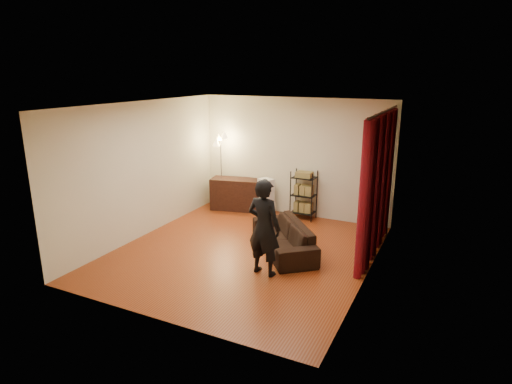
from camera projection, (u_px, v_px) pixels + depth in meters
The scene contains 14 objects.
floor at pixel (244, 252), 7.96m from camera, with size 5.00×5.00×0.00m, color brown.
ceiling at pixel (243, 105), 7.22m from camera, with size 5.00×5.00×0.00m, color white.
wall_back at pixel (294, 157), 9.75m from camera, with size 5.00×5.00×0.00m, color beige.
wall_front at pixel (153, 226), 5.43m from camera, with size 5.00×5.00×0.00m, color beige.
wall_left at pixel (144, 170), 8.54m from camera, with size 5.00×5.00×0.00m, color beige.
wall_right at pixel (372, 198), 6.64m from camera, with size 5.00×5.00×0.00m, color beige.
curtain_rod at pixel (384, 111), 7.33m from camera, with size 0.04×0.04×2.65m, color black.
curtain at pixel (377, 185), 7.69m from camera, with size 0.22×2.65×2.55m, color #63060D, non-canonical shape.
sofa at pixel (283, 237), 7.95m from camera, with size 1.88×0.74×0.55m, color black.
person at pixel (264, 227), 6.91m from camera, with size 0.59×0.39×1.62m, color black.
media_cabinet at pixel (239, 194), 10.33m from camera, with size 1.31×0.49×0.76m, color black.
storage_boxes at pixel (266, 196), 9.98m from camera, with size 0.34×0.28×0.86m, color beige, non-canonical shape.
wire_shelf at pixel (304, 195), 9.63m from camera, with size 0.51×0.35×1.11m, color black, non-canonical shape.
floor_lamp at pixel (221, 172), 10.28m from camera, with size 0.33×0.33×1.82m, color silver, non-canonical shape.
Camera 1 is at (3.41, -6.52, 3.24)m, focal length 30.00 mm.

